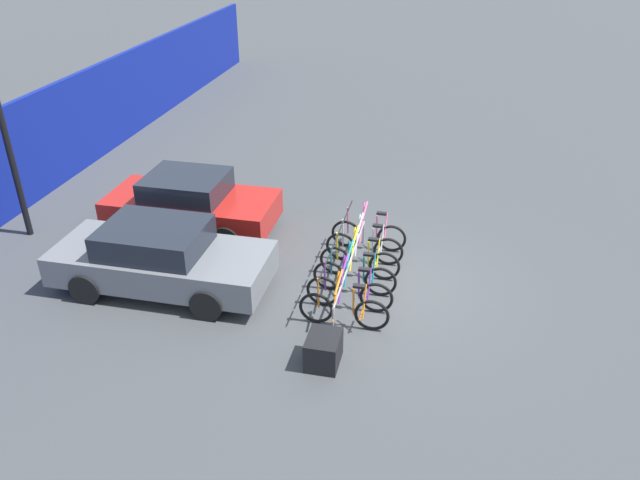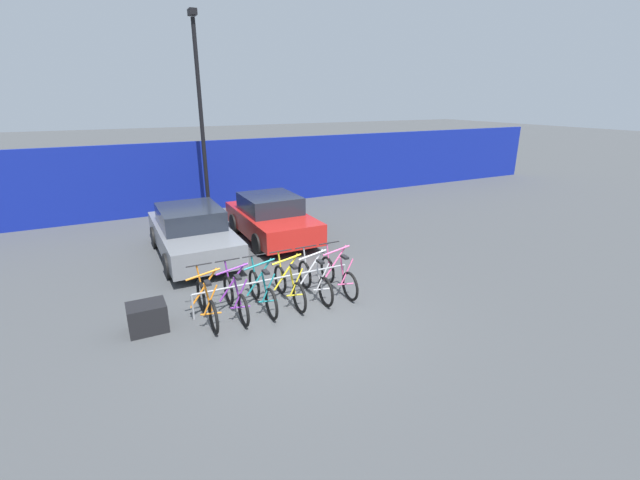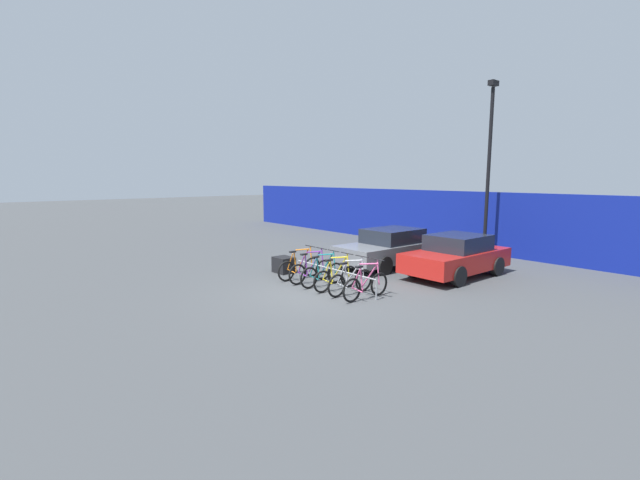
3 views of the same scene
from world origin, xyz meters
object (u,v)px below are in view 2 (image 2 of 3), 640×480
(bicycle_purple, at_px, (235,297))
(bicycle_teal, at_px, (262,292))
(bicycle_orange, at_px, (207,303))
(car_red, at_px, (271,218))
(car_grey, at_px, (192,232))
(bicycle_yellow, at_px, (289,286))
(bicycle_silver, at_px, (315,281))
(bike_rack, at_px, (274,281))
(lamp_post, at_px, (201,109))
(bicycle_pink, at_px, (338,276))
(cargo_crate, at_px, (147,317))

(bicycle_purple, height_order, bicycle_teal, same)
(bicycle_orange, xyz_separation_m, car_red, (3.02, 4.27, 0.31))
(car_grey, bearing_deg, bicycle_yellow, -71.91)
(bicycle_silver, height_order, car_red, car_red)
(car_grey, bearing_deg, bike_rack, -75.19)
(lamp_post, bearing_deg, bicycle_yellow, -91.09)
(bicycle_yellow, bearing_deg, car_grey, 108.62)
(bike_rack, height_order, bicycle_orange, bicycle_orange)
(bicycle_orange, distance_m, bicycle_silver, 2.40)
(lamp_post, bearing_deg, bicycle_silver, -86.66)
(bicycle_purple, xyz_separation_m, lamp_post, (1.35, 7.97, 3.48))
(bike_rack, distance_m, bicycle_yellow, 0.33)
(bicycle_purple, height_order, car_grey, car_grey)
(bike_rack, xyz_separation_m, bicycle_pink, (1.50, -0.15, -0.11))
(bicycle_pink, height_order, cargo_crate, bicycle_pink)
(bike_rack, distance_m, bicycle_teal, 0.38)
(bike_rack, height_order, bicycle_purple, bicycle_purple)
(bike_rack, distance_m, bicycle_purple, 0.93)
(bike_rack, xyz_separation_m, bicycle_teal, (-0.34, -0.15, -0.11))
(bicycle_teal, height_order, car_grey, car_grey)
(bike_rack, relative_size, bicycle_orange, 2.07)
(lamp_post, xyz_separation_m, cargo_crate, (-3.03, -7.83, -3.58))
(bicycle_orange, height_order, bicycle_teal, same)
(car_grey, bearing_deg, cargo_crate, -113.56)
(bicycle_teal, xyz_separation_m, lamp_post, (0.77, 7.97, 3.48))
(bicycle_teal, height_order, bicycle_yellow, same)
(bike_rack, xyz_separation_m, car_red, (1.52, 4.12, 0.21))
(bicycle_purple, height_order, bicycle_yellow, same)
(bicycle_orange, height_order, cargo_crate, bicycle_orange)
(bicycle_orange, relative_size, car_red, 0.43)
(bicycle_orange, bearing_deg, bicycle_pink, -0.94)
(bike_rack, xyz_separation_m, cargo_crate, (-2.60, -0.01, -0.21))
(bike_rack, xyz_separation_m, bicycle_silver, (0.90, -0.15, -0.11))
(bicycle_pink, bearing_deg, bicycle_orange, 178.62)
(bicycle_silver, bearing_deg, bicycle_yellow, 178.22)
(car_red, bearing_deg, car_grey, -170.69)
(bicycle_orange, xyz_separation_m, cargo_crate, (-1.10, 0.14, -0.10))
(bicycle_purple, distance_m, lamp_post, 8.80)
(bicycle_orange, height_order, bicycle_pink, same)
(bicycle_pink, bearing_deg, car_grey, 121.35)
(car_grey, bearing_deg, bicycle_purple, -89.03)
(lamp_post, relative_size, cargo_crate, 9.98)
(bike_rack, height_order, bicycle_yellow, bicycle_yellow)
(bicycle_yellow, height_order, cargo_crate, bicycle_yellow)
(bicycle_pink, bearing_deg, bicycle_yellow, 178.62)
(bicycle_silver, relative_size, bicycle_pink, 1.00)
(bicycle_silver, bearing_deg, car_red, 79.92)
(car_red, bearing_deg, bicycle_pink, -90.28)
(bicycle_pink, bearing_deg, bicycle_silver, 178.62)
(bicycle_teal, bearing_deg, bike_rack, 20.61)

